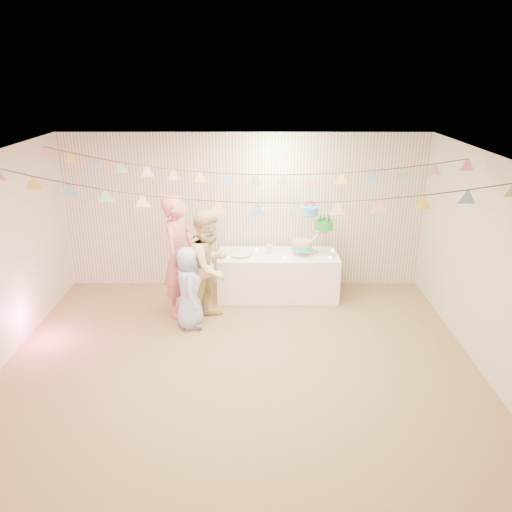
{
  "coord_description": "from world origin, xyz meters",
  "views": [
    {
      "loc": [
        0.22,
        -5.54,
        3.53
      ],
      "look_at": [
        0.2,
        0.8,
        1.15
      ],
      "focal_mm": 35.0,
      "sensor_mm": 36.0,
      "label": 1
    }
  ],
  "objects_px": {
    "person_adult_b": "(210,267)",
    "person_child": "(189,287)",
    "table": "(278,275)",
    "person_adult_a": "(179,256)",
    "cake_stand": "(313,228)"
  },
  "relations": [
    {
      "from": "person_adult_b",
      "to": "person_child",
      "type": "bearing_deg",
      "value": 152.7
    },
    {
      "from": "table",
      "to": "person_adult_a",
      "type": "bearing_deg",
      "value": -156.51
    },
    {
      "from": "cake_stand",
      "to": "person_adult_a",
      "type": "distance_m",
      "value": 2.17
    },
    {
      "from": "table",
      "to": "cake_stand",
      "type": "distance_m",
      "value": 0.97
    },
    {
      "from": "table",
      "to": "cake_stand",
      "type": "relative_size",
      "value": 2.38
    },
    {
      "from": "table",
      "to": "person_adult_a",
      "type": "xyz_separation_m",
      "value": [
        -1.49,
        -0.65,
        0.56
      ]
    },
    {
      "from": "cake_stand",
      "to": "person_adult_a",
      "type": "bearing_deg",
      "value": -161.12
    },
    {
      "from": "person_child",
      "to": "person_adult_b",
      "type": "bearing_deg",
      "value": -65.14
    },
    {
      "from": "person_child",
      "to": "cake_stand",
      "type": "bearing_deg",
      "value": -67.98
    },
    {
      "from": "cake_stand",
      "to": "person_child",
      "type": "bearing_deg",
      "value": -149.03
    },
    {
      "from": "person_adult_a",
      "to": "cake_stand",
      "type": "bearing_deg",
      "value": -54.44
    },
    {
      "from": "person_adult_a",
      "to": "person_adult_b",
      "type": "height_order",
      "value": "person_adult_a"
    },
    {
      "from": "table",
      "to": "person_child",
      "type": "xyz_separation_m",
      "value": [
        -1.31,
        -1.06,
        0.25
      ]
    },
    {
      "from": "table",
      "to": "cake_stand",
      "type": "xyz_separation_m",
      "value": [
        0.55,
        0.05,
        0.79
      ]
    },
    {
      "from": "cake_stand",
      "to": "person_adult_a",
      "type": "xyz_separation_m",
      "value": [
        -2.04,
        -0.7,
        -0.23
      ]
    }
  ]
}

